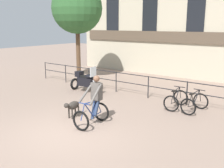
% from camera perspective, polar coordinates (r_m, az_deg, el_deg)
% --- Properties ---
extents(ground_plane, '(60.00, 60.00, 0.00)m').
position_cam_1_polar(ground_plane, '(8.60, -10.03, -10.53)').
color(ground_plane, gray).
extents(canal_railing, '(15.05, 0.05, 1.05)m').
position_cam_1_polar(canal_railing, '(12.31, 7.92, 0.15)').
color(canal_railing, '#232326').
rests_on(canal_railing, ground_plane).
extents(cyclist_with_bike, '(0.75, 1.21, 1.70)m').
position_cam_1_polar(cyclist_with_bike, '(8.97, -4.00, -4.18)').
color(cyclist_with_bike, black).
rests_on(cyclist_with_bike, ground_plane).
extents(dog, '(0.27, 0.90, 0.64)m').
position_cam_1_polar(dog, '(9.79, -8.57, -4.75)').
color(dog, '#332D28').
rests_on(dog, ground_plane).
extents(parked_motorcycle, '(1.77, 0.67, 1.35)m').
position_cam_1_polar(parked_motorcycle, '(13.42, -5.67, 0.62)').
color(parked_motorcycle, black).
rests_on(parked_motorcycle, ground_plane).
extents(parked_bicycle_near_lamp, '(0.71, 1.14, 0.86)m').
position_cam_1_polar(parked_bicycle_near_lamp, '(11.10, 13.76, -3.37)').
color(parked_bicycle_near_lamp, black).
rests_on(parked_bicycle_near_lamp, ground_plane).
extents(parked_bicycle_mid_left, '(0.78, 1.18, 0.86)m').
position_cam_1_polar(parked_bicycle_mid_left, '(10.82, 17.53, -4.02)').
color(parked_bicycle_mid_left, black).
rests_on(parked_bicycle_mid_left, ground_plane).
extents(tree_canalside_left, '(3.01, 3.01, 5.84)m').
position_cam_1_polar(tree_canalside_left, '(16.24, -7.63, 15.99)').
color(tree_canalside_left, brown).
rests_on(tree_canalside_left, ground_plane).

